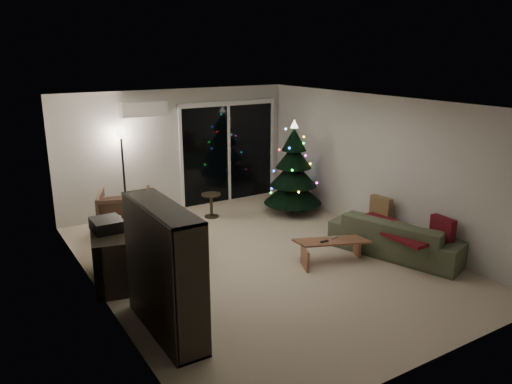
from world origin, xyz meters
The scene contains 18 objects.
room centered at (0.46, 1.49, 1.02)m, with size 6.50×7.51×2.60m.
bookshelf centered at (-2.25, -1.16, 0.78)m, with size 0.40×1.57×1.57m, color black, non-canonical shape.
media_cabinet centered at (-2.25, 0.51, 0.39)m, with size 0.47×1.26×0.79m, color black.
stereo centered at (-2.25, 0.51, 0.87)m, with size 0.40×0.47×0.17m, color black.
armchair centered at (-1.46, 2.28, 0.42)m, with size 0.89×0.91×0.83m, color #3E3020.
ottoman centered at (-0.94, 0.92, 0.20)m, with size 0.44×0.44×0.40m, color #F2E0C2.
cardboard_box_a centered at (-1.92, 0.05, 0.16)m, with size 0.43×0.33×0.31m, color beige.
cardboard_box_b centered at (-0.71, 1.18, 0.13)m, with size 0.37×0.28×0.26m, color beige.
side_table centered at (0.31, 2.35, 0.24)m, with size 0.39×0.39×0.49m, color black.
floor_lamp centered at (-1.21, 3.03, 0.88)m, with size 0.28×0.28×1.76m, color black.
sofa centered at (2.05, -0.97, 0.32)m, with size 2.16×0.85×0.63m, color #48513A.
sofa_throw centered at (1.95, -0.97, 0.46)m, with size 0.68×1.56×0.05m, color maroon.
cushion_a centered at (2.30, -0.32, 0.57)m, with size 0.12×0.42×0.42m, color #83694A.
cushion_b centered at (2.30, -1.62, 0.57)m, with size 0.12×0.42×0.42m, color maroon.
coffee_table centered at (0.95, -0.61, 0.17)m, with size 1.10×0.39×0.35m, color brown, non-canonical shape.
remote_a centered at (0.80, -0.61, 0.36)m, with size 0.14×0.04×0.02m, color black.
remote_b centered at (1.05, -0.56, 0.36)m, with size 0.13×0.04×0.02m, color slate.
christmas_tree centered at (1.86, 1.71, 0.96)m, with size 1.19×1.19×1.93m, color black.
Camera 1 is at (-3.95, -6.25, 3.25)m, focal length 35.00 mm.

